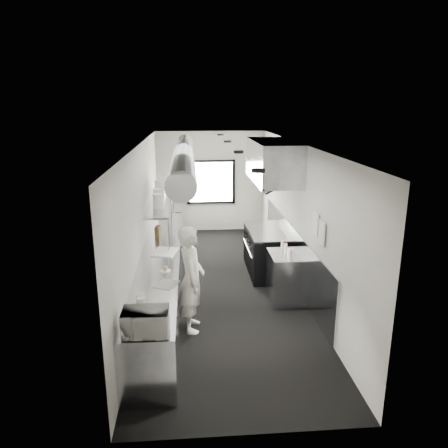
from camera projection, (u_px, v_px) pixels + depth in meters
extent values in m
cube|color=black|center=(222.00, 286.00, 8.56)|extent=(3.00, 8.00, 0.01)
cube|color=silver|center=(221.00, 144.00, 7.80)|extent=(3.00, 8.00, 0.01)
cube|color=beige|center=(211.00, 182.00, 12.02)|extent=(3.00, 0.02, 2.80)
cube|color=beige|center=(252.00, 320.00, 4.34)|extent=(3.00, 0.02, 2.80)
cube|color=beige|center=(142.00, 220.00, 8.06)|extent=(0.02, 8.00, 2.80)
cube|color=beige|center=(299.00, 217.00, 8.30)|extent=(0.02, 8.00, 2.80)
cube|color=#979DA4|center=(292.00, 253.00, 8.81)|extent=(0.03, 5.50, 1.10)
cylinder|color=#9A9DA2|center=(183.00, 156.00, 8.20)|extent=(0.40, 6.40, 0.40)
cube|color=white|center=(211.00, 182.00, 11.98)|extent=(1.20, 0.03, 1.10)
cube|color=black|center=(211.00, 161.00, 11.84)|extent=(1.36, 0.03, 0.08)
cube|color=black|center=(211.00, 202.00, 12.15)|extent=(1.36, 0.03, 0.08)
cube|color=black|center=(188.00, 182.00, 11.95)|extent=(0.08, 0.03, 1.25)
cube|color=black|center=(234.00, 182.00, 12.05)|extent=(0.08, 0.03, 1.25)
cube|color=#979DA4|center=(273.00, 161.00, 8.67)|extent=(0.80, 2.20, 0.80)
cube|color=#979DA4|center=(254.00, 180.00, 8.74)|extent=(0.05, 2.20, 0.05)
cube|color=black|center=(269.00, 178.00, 8.75)|extent=(0.50, 2.10, 0.28)
cube|color=#979DA4|center=(161.00, 277.00, 7.87)|extent=(0.70, 6.00, 0.90)
cube|color=#979DA4|center=(161.00, 201.00, 9.01)|extent=(0.45, 3.00, 0.04)
cylinder|color=#979DA4|center=(168.00, 235.00, 7.77)|extent=(0.04, 0.04, 0.66)
cylinder|color=#979DA4|center=(171.00, 216.00, 9.11)|extent=(0.04, 0.04, 0.66)
cylinder|color=#979DA4|center=(173.00, 201.00, 10.45)|extent=(0.04, 0.04, 0.66)
cube|color=black|center=(268.00, 252.00, 9.19)|extent=(0.85, 1.60, 0.90)
cube|color=#979DA4|center=(269.00, 231.00, 9.06)|extent=(0.85, 1.60, 0.04)
cube|color=#979DA4|center=(249.00, 252.00, 9.16)|extent=(0.03, 1.55, 0.80)
cylinder|color=#979DA4|center=(248.00, 248.00, 9.13)|extent=(0.03, 1.30, 0.03)
cube|color=#979DA4|center=(287.00, 277.00, 7.86)|extent=(0.65, 0.80, 0.90)
cube|color=#979DA4|center=(170.00, 223.00, 11.42)|extent=(0.70, 1.20, 0.90)
cube|color=white|center=(316.00, 224.00, 7.09)|extent=(0.02, 0.28, 0.38)
cube|color=white|center=(322.00, 233.00, 6.77)|extent=(0.02, 0.28, 0.38)
imported|color=silver|center=(191.00, 279.00, 6.73)|extent=(0.41, 0.63, 1.72)
imported|color=white|center=(146.00, 322.00, 5.02)|extent=(0.51, 0.39, 0.30)
cylinder|color=silver|center=(141.00, 297.00, 5.89)|extent=(0.16, 0.16, 0.10)
cylinder|color=silver|center=(141.00, 301.00, 5.80)|extent=(0.15, 0.15, 0.09)
cube|color=silver|center=(166.00, 284.00, 6.43)|extent=(0.41, 0.44, 0.01)
cylinder|color=white|center=(165.00, 271.00, 6.93)|extent=(0.21, 0.21, 0.01)
sphere|color=tan|center=(165.00, 268.00, 6.92)|extent=(0.08, 0.08, 0.08)
cube|color=silver|center=(165.00, 252.00, 7.82)|extent=(0.51, 0.61, 0.02)
cube|color=brown|center=(158.00, 231.00, 8.73)|extent=(0.12, 0.21, 0.21)
cylinder|color=white|center=(159.00, 201.00, 8.27)|extent=(0.30, 0.30, 0.28)
cylinder|color=white|center=(159.00, 196.00, 8.57)|extent=(0.29, 0.29, 0.31)
cylinder|color=white|center=(161.00, 189.00, 9.18)|extent=(0.30, 0.30, 0.38)
cylinder|color=white|center=(164.00, 185.00, 9.77)|extent=(0.23, 0.23, 0.33)
cylinder|color=silver|center=(290.00, 255.00, 7.41)|extent=(0.08, 0.08, 0.19)
cylinder|color=silver|center=(288.00, 253.00, 7.53)|extent=(0.07, 0.07, 0.17)
cylinder|color=silver|center=(286.00, 249.00, 7.73)|extent=(0.07, 0.07, 0.18)
cylinder|color=silver|center=(286.00, 248.00, 7.81)|extent=(0.06, 0.06, 0.17)
cylinder|color=silver|center=(282.00, 244.00, 8.04)|extent=(0.06, 0.06, 0.16)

